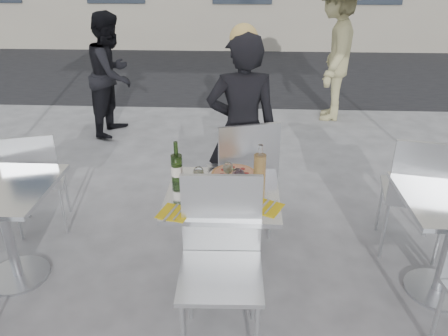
{
  "coord_description": "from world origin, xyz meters",
  "views": [
    {
      "loc": [
        0.13,
        -2.45,
        2.12
      ],
      "look_at": [
        0.0,
        0.15,
        0.85
      ],
      "focal_mm": 35.0,
      "sensor_mm": 36.0,
      "label": 1
    }
  ],
  "objects_px": {
    "main_table": "(223,220)",
    "sugar_shaker": "(246,183)",
    "pizza_near": "(228,203)",
    "pizza_far": "(234,175)",
    "pedestrian_a": "(112,75)",
    "wine_bottle": "(177,167)",
    "wineglass_red_a": "(240,176)",
    "carafe": "(260,169)",
    "wineglass_white_b": "(228,169)",
    "wineglass_red_b": "(238,175)",
    "side_table_left": "(3,214)",
    "napkin_right": "(266,207)",
    "chair_near": "(221,250)",
    "woman_diner": "(242,130)",
    "napkin_left": "(175,212)",
    "side_chair_lfar": "(35,175)",
    "side_chair_rfar": "(418,188)",
    "wineglass_white_a": "(198,173)",
    "chair_far": "(244,170)",
    "salad_plate": "(232,189)",
    "pedestrian_b": "(334,51)"
  },
  "relations": [
    {
      "from": "side_chair_lfar",
      "to": "pizza_near",
      "type": "distance_m",
      "value": 1.76
    },
    {
      "from": "wine_bottle",
      "to": "wineglass_red_b",
      "type": "xyz_separation_m",
      "value": [
        0.4,
        -0.08,
        -0.0
      ]
    },
    {
      "from": "wineglass_red_a",
      "to": "napkin_right",
      "type": "bearing_deg",
      "value": -49.45
    },
    {
      "from": "pizza_far",
      "to": "side_chair_rfar",
      "type": "bearing_deg",
      "value": 8.71
    },
    {
      "from": "wineglass_white_b",
      "to": "chair_near",
      "type": "bearing_deg",
      "value": -91.56
    },
    {
      "from": "pizza_near",
      "to": "pizza_far",
      "type": "relative_size",
      "value": 0.94
    },
    {
      "from": "wine_bottle",
      "to": "wineglass_red_a",
      "type": "bearing_deg",
      "value": -13.78
    },
    {
      "from": "wineglass_white_a",
      "to": "side_chair_lfar",
      "type": "bearing_deg",
      "value": 158.51
    },
    {
      "from": "wineglass_red_b",
      "to": "wineglass_red_a",
      "type": "bearing_deg",
      "value": -53.02
    },
    {
      "from": "pizza_near",
      "to": "wineglass_red_a",
      "type": "xyz_separation_m",
      "value": [
        0.07,
        0.16,
        0.1
      ]
    },
    {
      "from": "salad_plate",
      "to": "pizza_near",
      "type": "bearing_deg",
      "value": -98.34
    },
    {
      "from": "side_chair_lfar",
      "to": "wineglass_red_b",
      "type": "xyz_separation_m",
      "value": [
        1.64,
        -0.56,
        0.32
      ]
    },
    {
      "from": "pizza_far",
      "to": "salad_plate",
      "type": "height_order",
      "value": "salad_plate"
    },
    {
      "from": "side_table_left",
      "to": "side_chair_rfar",
      "type": "xyz_separation_m",
      "value": [
        2.91,
        0.42,
        0.05
      ]
    },
    {
      "from": "pizza_near",
      "to": "napkin_left",
      "type": "xyz_separation_m",
      "value": [
        -0.31,
        -0.12,
        -0.01
      ]
    },
    {
      "from": "carafe",
      "to": "wineglass_white_a",
      "type": "relative_size",
      "value": 1.84
    },
    {
      "from": "sugar_shaker",
      "to": "woman_diner",
      "type": "bearing_deg",
      "value": 92.31
    },
    {
      "from": "woman_diner",
      "to": "side_chair_lfar",
      "type": "bearing_deg",
      "value": 6.56
    },
    {
      "from": "napkin_left",
      "to": "pedestrian_a",
      "type": "bearing_deg",
      "value": 127.83
    },
    {
      "from": "chair_far",
      "to": "pedestrian_a",
      "type": "distance_m",
      "value": 2.88
    },
    {
      "from": "wineglass_red_b",
      "to": "pizza_far",
      "type": "bearing_deg",
      "value": 99.0
    },
    {
      "from": "side_chair_rfar",
      "to": "carafe",
      "type": "distance_m",
      "value": 1.25
    },
    {
      "from": "main_table",
      "to": "side_table_left",
      "type": "relative_size",
      "value": 1.0
    },
    {
      "from": "pizza_near",
      "to": "wineglass_white_b",
      "type": "bearing_deg",
      "value": 92.07
    },
    {
      "from": "main_table",
      "to": "wineglass_white_b",
      "type": "xyz_separation_m",
      "value": [
        0.03,
        0.12,
        0.32
      ]
    },
    {
      "from": "woman_diner",
      "to": "wineglass_white_a",
      "type": "xyz_separation_m",
      "value": [
        -0.27,
        -0.93,
        0.05
      ]
    },
    {
      "from": "pedestrian_b",
      "to": "wineglass_red_b",
      "type": "height_order",
      "value": "pedestrian_b"
    },
    {
      "from": "pedestrian_a",
      "to": "wine_bottle",
      "type": "distance_m",
      "value": 3.09
    },
    {
      "from": "pedestrian_a",
      "to": "wine_bottle",
      "type": "relative_size",
      "value": 5.2
    },
    {
      "from": "chair_near",
      "to": "sugar_shaker",
      "type": "xyz_separation_m",
      "value": [
        0.13,
        0.45,
        0.2
      ]
    },
    {
      "from": "side_chair_rfar",
      "to": "pedestrian_a",
      "type": "height_order",
      "value": "pedestrian_a"
    },
    {
      "from": "side_table_left",
      "to": "woman_diner",
      "type": "relative_size",
      "value": 0.46
    },
    {
      "from": "side_chair_lfar",
      "to": "side_chair_rfar",
      "type": "distance_m",
      "value": 2.96
    },
    {
      "from": "woman_diner",
      "to": "carafe",
      "type": "relative_size",
      "value": 5.57
    },
    {
      "from": "chair_near",
      "to": "wineglass_red_a",
      "type": "height_order",
      "value": "chair_near"
    },
    {
      "from": "woman_diner",
      "to": "napkin_right",
      "type": "relative_size",
      "value": 6.7
    },
    {
      "from": "wineglass_red_a",
      "to": "pizza_far",
      "type": "bearing_deg",
      "value": 101.94
    },
    {
      "from": "side_chair_lfar",
      "to": "pedestrian_b",
      "type": "height_order",
      "value": "pedestrian_b"
    },
    {
      "from": "side_chair_lfar",
      "to": "wineglass_white_b",
      "type": "height_order",
      "value": "wineglass_white_b"
    },
    {
      "from": "side_chair_rfar",
      "to": "carafe",
      "type": "relative_size",
      "value": 3.44
    },
    {
      "from": "side_table_left",
      "to": "wineglass_red_a",
      "type": "xyz_separation_m",
      "value": [
        1.61,
        0.01,
        0.32
      ]
    },
    {
      "from": "wineglass_red_b",
      "to": "napkin_right",
      "type": "relative_size",
      "value": 0.65
    },
    {
      "from": "sugar_shaker",
      "to": "wineglass_white_a",
      "type": "xyz_separation_m",
      "value": [
        -0.31,
        0.02,
        0.06
      ]
    },
    {
      "from": "side_chair_rfar",
      "to": "woman_diner",
      "type": "height_order",
      "value": "woman_diner"
    },
    {
      "from": "side_table_left",
      "to": "carafe",
      "type": "relative_size",
      "value": 2.59
    },
    {
      "from": "pizza_near",
      "to": "napkin_right",
      "type": "distance_m",
      "value": 0.23
    },
    {
      "from": "main_table",
      "to": "sugar_shaker",
      "type": "distance_m",
      "value": 0.3
    },
    {
      "from": "wineglass_red_a",
      "to": "carafe",
      "type": "bearing_deg",
      "value": 35.28
    },
    {
      "from": "pizza_far",
      "to": "side_chair_lfar",
      "type": "bearing_deg",
      "value": 166.82
    },
    {
      "from": "woman_diner",
      "to": "sugar_shaker",
      "type": "height_order",
      "value": "woman_diner"
    }
  ]
}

